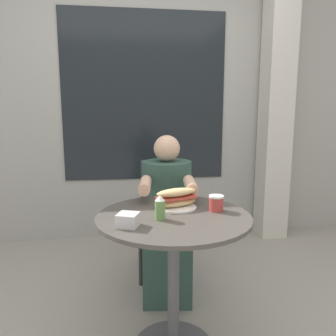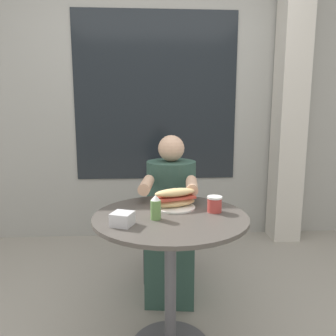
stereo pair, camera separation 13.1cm
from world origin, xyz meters
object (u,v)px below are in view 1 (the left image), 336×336
condiment_bottle (160,208)px  cafe_table (173,252)px  drink_cup (216,203)px  sandwich_on_plate (176,199)px  seated_diner (167,227)px  diner_chair (163,206)px

condiment_bottle → cafe_table: bearing=39.2°
cafe_table → drink_cup: size_ratio=9.46×
sandwich_on_plate → drink_cup: 0.21m
sandwich_on_plate → condiment_bottle: bearing=-121.0°
cafe_table → seated_diner: size_ratio=0.70×
sandwich_on_plate → drink_cup: (0.20, -0.08, -0.01)m
diner_chair → seated_diner: 0.35m
diner_chair → sandwich_on_plate: bearing=94.8°
cafe_table → sandwich_on_plate: sandwich_on_plate is taller
drink_cup → condiment_bottle: bearing=-162.0°
seated_diner → condiment_bottle: bearing=86.0°
diner_chair → sandwich_on_plate: size_ratio=3.60×
condiment_bottle → diner_chair: bearing=82.5°
drink_cup → sandwich_on_plate: bearing=157.9°
diner_chair → seated_diner: (-0.01, -0.35, -0.05)m
seated_diner → sandwich_on_plate: 0.55m
sandwich_on_plate → condiment_bottle: 0.21m
cafe_table → sandwich_on_plate: 0.27m
diner_chair → sandwich_on_plate: 0.84m
diner_chair → drink_cup: diner_chair is taller
drink_cup → seated_diner: bearing=109.6°
cafe_table → diner_chair: bearing=86.6°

